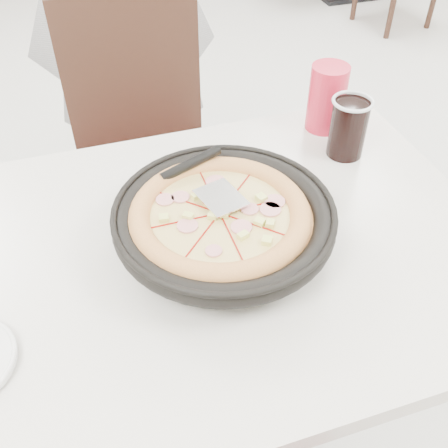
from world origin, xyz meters
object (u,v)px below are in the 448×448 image
object	(u,v)px
red_cup	(327,98)
pizza_pan	(224,227)
main_table	(194,361)
cola_glass	(348,129)
pizza	(220,222)
chair_far	(148,170)

from	to	relation	value
red_cup	pizza_pan	bearing A→B (deg)	-138.88
main_table	cola_glass	world-z (taller)	cola_glass
cola_glass	pizza_pan	bearing A→B (deg)	-151.12
pizza_pan	pizza	distance (m)	0.02
pizza	main_table	bearing A→B (deg)	174.11
pizza	pizza_pan	bearing A→B (deg)	18.33
chair_far	pizza	world-z (taller)	chair_far
pizza_pan	pizza	xyz separation A→B (m)	(-0.01, -0.00, 0.02)
pizza	cola_glass	xyz separation A→B (m)	(0.37, 0.20, 0.00)
pizza	cola_glass	distance (m)	0.42
chair_far	pizza_pan	bearing A→B (deg)	96.67
red_cup	pizza	bearing A→B (deg)	-139.31
chair_far	cola_glass	bearing A→B (deg)	134.90
chair_far	main_table	bearing A→B (deg)	90.16
chair_far	pizza	bearing A→B (deg)	95.87
chair_far	cola_glass	xyz separation A→B (m)	(0.40, -0.44, 0.34)
main_table	pizza	xyz separation A→B (m)	(0.06, -0.01, 0.44)
chair_far	cola_glass	distance (m)	0.68
cola_glass	red_cup	bearing A→B (deg)	88.27
cola_glass	pizza	bearing A→B (deg)	-151.35
main_table	chair_far	xyz separation A→B (m)	(0.03, 0.64, 0.10)
pizza_pan	chair_far	bearing A→B (deg)	93.49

